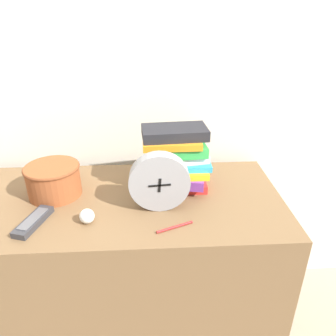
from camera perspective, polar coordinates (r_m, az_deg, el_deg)
The scene contains 8 objects.
wall_back at distance 1.36m, azimuth -10.42°, elevation 21.10°, with size 6.00×0.04×2.40m.
desk at distance 1.41m, azimuth -8.99°, elevation -17.52°, with size 1.24×0.55×0.70m.
desk_clock at distance 1.07m, azimuth -1.51°, elevation -2.46°, with size 0.20×0.05×0.20m.
book_stack at distance 1.21m, azimuth 1.44°, elevation 1.74°, with size 0.25×0.22×0.23m.
basket at distance 1.24m, azimuth -19.33°, elevation -1.83°, with size 0.19×0.19×0.11m.
tv_remote at distance 1.12m, azimuth -22.39°, elevation -8.59°, with size 0.09×0.17×0.02m.
crumpled_paper_ball at distance 1.07m, azimuth -13.93°, elevation -8.14°, with size 0.05×0.05×0.05m.
pen at distance 1.03m, azimuth 1.20°, elevation -10.23°, with size 0.12×0.05×0.01m.
Camera 1 is at (0.15, -0.73, 1.33)m, focal length 35.00 mm.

